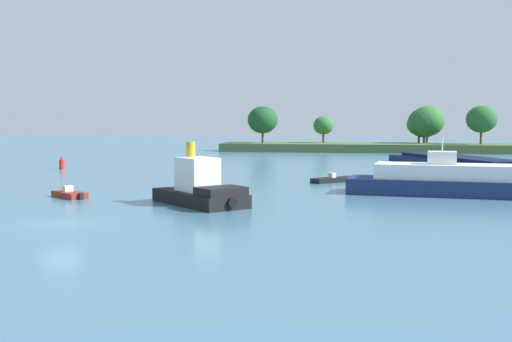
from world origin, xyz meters
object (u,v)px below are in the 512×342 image
(small_motorboat, at_px, (70,194))
(channel_buoy_red, at_px, (62,163))
(tugboat, at_px, (201,189))
(fishing_skiff, at_px, (335,180))
(cargo_barge, at_px, (469,162))
(white_riverboat, at_px, (474,181))

(small_motorboat, relative_size, channel_buoy_red, 2.03)
(tugboat, xyz_separation_m, fishing_skiff, (9.40, 19.41, -0.95))
(cargo_barge, relative_size, channel_buoy_red, 17.05)
(small_motorboat, height_order, cargo_barge, cargo_barge)
(cargo_barge, relative_size, fishing_skiff, 6.51)
(white_riverboat, xyz_separation_m, fishing_skiff, (-12.33, 9.96, -0.99))
(fishing_skiff, bearing_deg, channel_buoy_red, 162.87)
(small_motorboat, height_order, fishing_skiff, fishing_skiff)
(small_motorboat, relative_size, fishing_skiff, 0.78)
(white_riverboat, distance_m, channel_buoy_red, 53.12)
(small_motorboat, distance_m, channel_buoy_red, 31.90)
(small_motorboat, bearing_deg, fishing_skiff, 38.37)
(small_motorboat, relative_size, cargo_barge, 0.12)
(small_motorboat, xyz_separation_m, fishing_skiff, (21.41, 16.95, -0.01))
(small_motorboat, bearing_deg, white_riverboat, 11.70)
(white_riverboat, bearing_deg, fishing_skiff, 141.06)
(white_riverboat, distance_m, cargo_barge, 31.45)
(channel_buoy_red, bearing_deg, tugboat, -48.63)
(channel_buoy_red, bearing_deg, cargo_barge, 10.59)
(fishing_skiff, bearing_deg, white_riverboat, -38.94)
(small_motorboat, height_order, white_riverboat, white_riverboat)
(fishing_skiff, bearing_deg, tugboat, -115.85)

